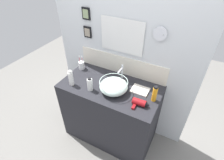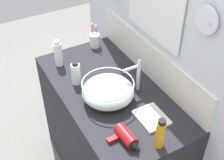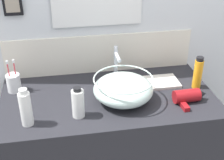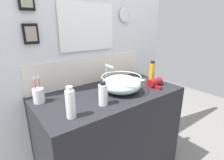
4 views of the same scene
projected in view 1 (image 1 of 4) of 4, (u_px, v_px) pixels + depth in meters
name	position (u px, v px, depth m)	size (l,w,h in m)	color
ground_plane	(111.00, 133.00, 2.62)	(6.00, 6.00, 0.00)	gray
vanity_counter	(111.00, 112.00, 2.34)	(1.18, 0.62, 0.91)	#232328
back_panel	(123.00, 50.00, 2.11)	(1.86, 0.10, 2.45)	silver
glass_bowl_sink	(114.00, 86.00, 1.95)	(0.32, 0.32, 0.14)	silver
faucet	(122.00, 72.00, 2.06)	(0.02, 0.13, 0.23)	silver
hair_drier	(140.00, 103.00, 1.80)	(0.19, 0.14, 0.07)	maroon
toothbrush_cup	(81.00, 65.00, 2.32)	(0.08, 0.08, 0.20)	white
shampoo_bottle	(90.00, 84.00, 1.97)	(0.06, 0.06, 0.17)	white
soap_dispenser	(155.00, 94.00, 1.82)	(0.05, 0.05, 0.19)	orange
spray_bottle	(71.00, 78.00, 2.04)	(0.06, 0.06, 0.20)	white
hand_towel	(140.00, 90.00, 2.00)	(0.20, 0.16, 0.02)	silver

